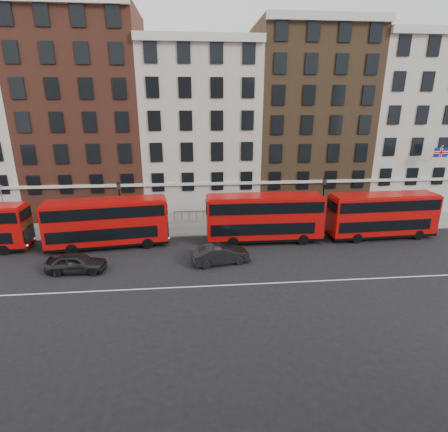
{
  "coord_description": "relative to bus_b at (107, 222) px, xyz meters",
  "views": [
    {
      "loc": [
        -1.11,
        -24.39,
        12.63
      ],
      "look_at": [
        1.6,
        5.0,
        3.0
      ],
      "focal_mm": 28.0,
      "sensor_mm": 36.0,
      "label": 1
    }
  ],
  "objects": [
    {
      "name": "lamp_post_right",
      "position": [
        21.1,
        3.11,
        0.68
      ],
      "size": [
        0.44,
        0.44,
        5.33
      ],
      "color": "black",
      "rests_on": "pavement"
    },
    {
      "name": "iron_railings",
      "position": [
        8.88,
        6.64,
        -1.75
      ],
      "size": [
        6.6,
        0.06,
        1.0
      ],
      "primitive_type": null,
      "color": "black",
      "rests_on": "pavement"
    },
    {
      "name": "car_rear",
      "position": [
        -1.4,
        -4.88,
        -1.63
      ],
      "size": [
        4.58,
        2.0,
        1.54
      ],
      "primitive_type": "imported",
      "rotation": [
        0.0,
        0.0,
        1.53
      ],
      "color": "black",
      "rests_on": "ground"
    },
    {
      "name": "building_terrace",
      "position": [
        8.57,
        11.82,
        7.84
      ],
      "size": [
        64.0,
        11.95,
        22.0
      ],
      "color": "beige",
      "rests_on": "ground"
    },
    {
      "name": "kerb",
      "position": [
        8.88,
        1.94,
        -2.32
      ],
      "size": [
        80.0,
        0.3,
        0.16
      ],
      "primitive_type": "cube",
      "color": "gray",
      "rests_on": "ground"
    },
    {
      "name": "bus_d",
      "position": [
        25.86,
        0.0,
        -0.05
      ],
      "size": [
        10.54,
        3.01,
        4.38
      ],
      "rotation": [
        0.0,
        0.0,
        0.05
      ],
      "color": "#B30A09",
      "rests_on": "ground"
    },
    {
      "name": "lamp_post_left",
      "position": [
        0.71,
        2.96,
        0.68
      ],
      "size": [
        0.44,
        0.44,
        5.33
      ],
      "color": "black",
      "rests_on": "pavement"
    },
    {
      "name": "bus_c",
      "position": [
        14.32,
        0.0,
        0.05
      ],
      "size": [
        10.86,
        2.72,
        4.55
      ],
      "rotation": [
        0.0,
        0.0,
        -0.01
      ],
      "color": "#B30A09",
      "rests_on": "ground"
    },
    {
      "name": "car_front",
      "position": [
        9.91,
        -4.33,
        -1.62
      ],
      "size": [
        4.96,
        2.51,
        1.56
      ],
      "primitive_type": "imported",
      "rotation": [
        0.0,
        0.0,
        1.76
      ],
      "color": "black",
      "rests_on": "ground"
    },
    {
      "name": "ground",
      "position": [
        8.88,
        -6.06,
        -2.4
      ],
      "size": [
        120.0,
        120.0,
        0.0
      ],
      "primitive_type": "plane",
      "color": "black",
      "rests_on": "ground"
    },
    {
      "name": "bus_b",
      "position": [
        0.0,
        0.0,
        0.0
      ],
      "size": [
        10.85,
        3.79,
        4.47
      ],
      "rotation": [
        0.0,
        0.0,
        0.12
      ],
      "color": "#B30A09",
      "rests_on": "ground"
    },
    {
      "name": "pavement",
      "position": [
        8.88,
        4.44,
        -2.32
      ],
      "size": [
        80.0,
        5.0,
        0.15
      ],
      "primitive_type": "cube",
      "color": "gray",
      "rests_on": "ground"
    },
    {
      "name": "traffic_light",
      "position": [
        31.16,
        2.48,
        0.05
      ],
      "size": [
        0.25,
        0.45,
        3.27
      ],
      "color": "black",
      "rests_on": "pavement"
    },
    {
      "name": "road_centre_line",
      "position": [
        8.88,
        -8.06,
        -2.39
      ],
      "size": [
        70.0,
        0.12,
        0.01
      ],
      "primitive_type": "cube",
      "color": "white",
      "rests_on": "ground"
    }
  ]
}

